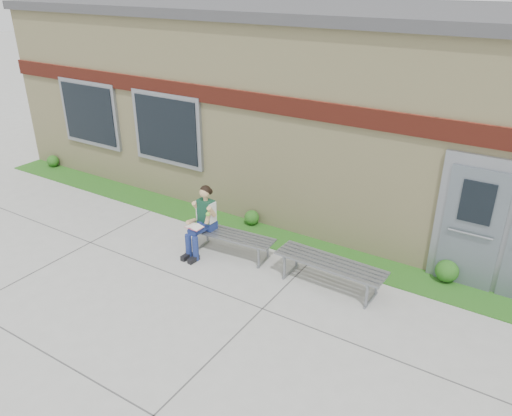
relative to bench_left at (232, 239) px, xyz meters
The scene contains 9 objects.
ground 1.71m from the bench_left, 76.97° to the right, with size 80.00×80.00×0.00m, color #9E9E99.
grass_strip 1.09m from the bench_left, 68.64° to the left, with size 16.00×0.80×0.02m, color #234C14.
school_building 4.72m from the bench_left, 85.05° to the left, with size 16.20×6.22×4.20m.
bench_left is the anchor object (origin of this frame).
bench_right 2.00m from the bench_left, ahead, with size 1.90×0.58×0.49m.
girl 0.66m from the bench_left, 159.24° to the right, with size 0.47×0.80×1.31m.
shrub_west 6.90m from the bench_left, 169.84° to the left, with size 0.32×0.32×0.32m, color #234C14.
shrub_mid 1.27m from the bench_left, 105.53° to the left, with size 0.31×0.31×0.31m, color #234C14.
shrub_east 3.84m from the bench_left, 18.49° to the left, with size 0.40×0.40×0.40m, color #234C14.
Camera 1 is at (4.37, -5.01, 4.84)m, focal length 35.00 mm.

